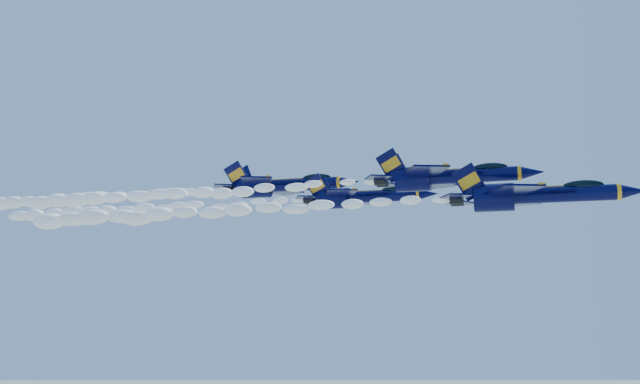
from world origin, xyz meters
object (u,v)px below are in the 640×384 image
(jet_lead, at_px, (532,195))
(jet_second, at_px, (446,176))
(jet_fourth, at_px, (282,185))
(jet_third, at_px, (361,197))

(jet_lead, xyz_separation_m, jet_second, (-7.60, 6.98, 3.20))
(jet_second, relative_size, jet_fourth, 0.87)
(jet_lead, xyz_separation_m, jet_fourth, (-30.37, 22.10, 5.95))
(jet_second, xyz_separation_m, jet_fourth, (-22.77, 15.12, 2.75))
(jet_second, relative_size, jet_third, 1.04)
(jet_second, xyz_separation_m, jet_third, (-10.54, 8.62, -0.26))
(jet_third, bearing_deg, jet_second, -39.27)
(jet_lead, bearing_deg, jet_fourth, 143.96)
(jet_fourth, bearing_deg, jet_lead, -36.04)
(jet_fourth, bearing_deg, jet_third, -28.01)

